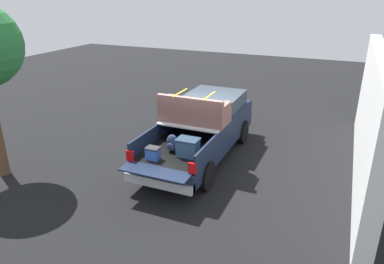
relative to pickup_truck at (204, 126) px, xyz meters
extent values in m
plane|color=black|center=(-0.35, 0.00, -0.95)|extent=(40.00, 40.00, 0.00)
cube|color=#162138|center=(-0.35, 0.00, -0.33)|extent=(5.50, 1.92, 0.47)
cube|color=black|center=(-1.55, 0.00, -0.08)|extent=(2.80, 1.80, 0.04)
cube|color=#162138|center=(-1.55, 0.93, 0.15)|extent=(2.80, 0.06, 0.50)
cube|color=#162138|center=(-1.55, -0.93, 0.15)|extent=(2.80, 0.06, 0.50)
cube|color=#162138|center=(-0.18, 0.00, 0.15)|extent=(0.06, 1.80, 0.50)
cube|color=#162138|center=(-3.22, 0.00, -0.08)|extent=(0.55, 1.80, 0.04)
cube|color=#B2B2B7|center=(-0.77, 0.00, 0.42)|extent=(1.25, 1.92, 0.04)
cube|color=#162138|center=(1.00, 0.00, 0.15)|extent=(2.30, 1.92, 0.50)
cube|color=#2D3842|center=(0.90, 0.00, 0.63)|extent=(1.94, 1.76, 0.45)
cube|color=#162138|center=(2.35, 0.00, 0.09)|extent=(0.40, 1.82, 0.38)
cube|color=#B2B2B7|center=(-3.07, 0.00, -0.44)|extent=(0.24, 1.92, 0.24)
cube|color=red|center=(-2.97, 0.88, 0.08)|extent=(0.06, 0.20, 0.28)
cube|color=red|center=(-2.97, -0.88, 0.08)|extent=(0.06, 0.20, 0.28)
cylinder|color=black|center=(1.40, 0.88, -0.54)|extent=(0.81, 0.30, 0.81)
cylinder|color=black|center=(1.40, -0.88, -0.54)|extent=(0.81, 0.30, 0.81)
cylinder|color=black|center=(-2.10, 0.88, -0.54)|extent=(0.81, 0.30, 0.81)
cylinder|color=black|center=(-2.10, -0.88, -0.54)|extent=(0.81, 0.30, 0.81)
cube|color=#335170|center=(-2.10, -0.38, 0.17)|extent=(0.40, 0.55, 0.45)
cube|color=#23394E|center=(-2.10, -0.38, 0.41)|extent=(0.44, 0.59, 0.05)
ellipsoid|color=#283351|center=(-1.99, 0.14, 0.19)|extent=(0.20, 0.35, 0.49)
ellipsoid|color=#283351|center=(-2.10, 0.14, 0.11)|extent=(0.09, 0.24, 0.22)
cube|color=#3359B2|center=(-2.65, 0.38, 0.09)|extent=(0.26, 0.34, 0.30)
cube|color=#262628|center=(-2.65, 0.38, 0.26)|extent=(0.28, 0.36, 0.04)
cube|color=brown|center=(-0.77, 0.00, 0.65)|extent=(0.87, 2.02, 0.42)
cube|color=brown|center=(-1.13, 0.00, 1.06)|extent=(0.16, 2.02, 0.40)
cube|color=brown|center=(-0.72, 0.91, 0.97)|extent=(0.63, 0.20, 0.22)
cube|color=brown|center=(-0.72, -0.91, 0.97)|extent=(0.63, 0.20, 0.22)
cube|color=yellow|center=(-0.77, 0.46, 1.27)|extent=(0.97, 0.03, 0.02)
cube|color=yellow|center=(-0.77, -0.45, 1.27)|extent=(0.97, 0.03, 0.02)
cube|color=white|center=(0.54, -4.75, 0.81)|extent=(8.97, 0.36, 3.51)
camera|label=1|loc=(-10.06, -3.95, 4.10)|focal=33.63mm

